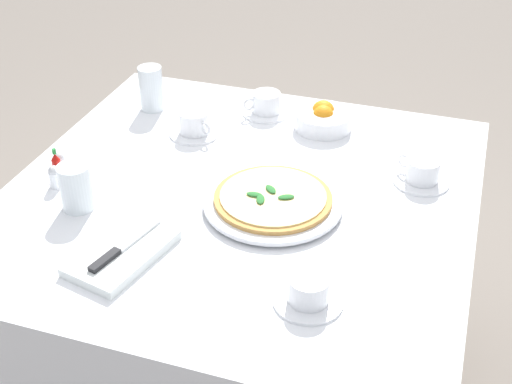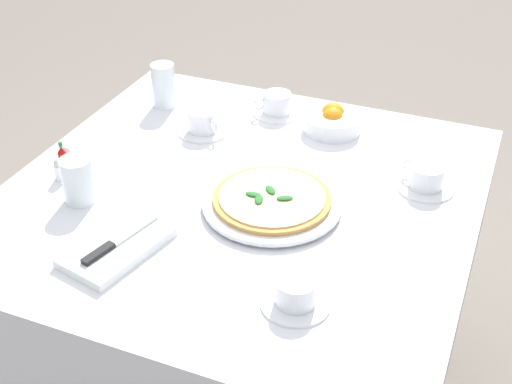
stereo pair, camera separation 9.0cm
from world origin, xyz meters
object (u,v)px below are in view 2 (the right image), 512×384
Objects in this scene: coffee_cup_right_edge at (277,105)px; napkin_folded at (117,247)px; pizza_plate at (272,203)px; citrus_bowl at (332,121)px; water_glass_left_edge at (164,87)px; pepper_shaker at (60,170)px; coffee_cup_near_right at (296,293)px; coffee_cup_far_right at (203,122)px; water_glass_near_left at (79,183)px; coffee_cup_back_corner at (426,178)px; salt_shaker at (67,157)px; hot_sauce_bottle at (63,160)px; dinner_knife at (117,241)px; pizza at (272,198)px.

napkin_folded is at bearing 173.03° from coffee_cup_right_edge.
citrus_bowl is at bearing -2.40° from pizza_plate.
water_glass_left_edge is 0.43m from pepper_shaker.
citrus_bowl is (0.66, 0.13, 0.00)m from coffee_cup_near_right.
water_glass_near_left reaches higher than coffee_cup_far_right.
coffee_cup_back_corner is 1.07× the size of water_glass_left_edge.
water_glass_near_left is 0.16m from salt_shaker.
water_glass_left_edge is 0.47m from citrus_bowl.
salt_shaker is (0.24, 0.28, 0.02)m from napkin_folded.
coffee_cup_far_right reaches higher than salt_shaker.
pepper_shaker is (-0.08, 0.49, 0.01)m from pizza_plate.
hot_sauce_bottle is at bearing 65.07° from napkin_folded.
pepper_shaker is (0.05, 0.09, -0.02)m from water_glass_near_left.
dinner_knife is 2.33× the size of hot_sauce_bottle.
pizza_plate is at bearing -127.76° from water_glass_left_edge.
coffee_cup_right_edge is at bearing 63.82° from coffee_cup_back_corner.
coffee_cup_right_edge is 0.68m from dinner_knife.
water_glass_left_edge is (-0.07, 0.30, 0.03)m from coffee_cup_right_edge.
napkin_folded is at bearing 180.00° from dinner_knife.
water_glass_left_edge is 0.81× the size of citrus_bowl.
pizza_plate is 0.38m from coffee_cup_far_right.
pepper_shaker is at bearing 69.91° from dinner_knife.
hot_sauce_bottle reaches higher than coffee_cup_back_corner.
coffee_cup_back_corner is at bearing -34.54° from dinner_knife.
coffee_cup_far_right reaches higher than pizza.
salt_shaker is at bearing 128.03° from citrus_bowl.
water_glass_left_edge is at bearing -5.30° from pepper_shaker.
coffee_cup_back_corner is 1.57× the size of hot_sauce_bottle.
coffee_cup_back_corner is at bearing -64.22° from water_glass_near_left.
pizza is 0.45m from coffee_cup_right_edge.
water_glass_near_left is 0.43× the size of napkin_folded.
napkin_folded is 4.33× the size of pepper_shaker.
pizza_plate is at bearing 124.70° from coffee_cup_back_corner.
water_glass_near_left is at bearing 108.25° from pizza.
coffee_cup_far_right is 1.57× the size of hot_sauce_bottle.
coffee_cup_near_right reaches higher than napkin_folded.
citrus_bowl is 0.68m from hot_sauce_bottle.
pizza is at bearing -131.26° from coffee_cup_far_right.
coffee_cup_right_edge is 0.61m from water_glass_near_left.
pepper_shaker is at bearing 132.70° from citrus_bowl.
coffee_cup_near_right is at bearing -150.98° from pizza_plate.
water_glass_near_left is (0.14, 0.55, 0.02)m from coffee_cup_near_right.
water_glass_left_edge is at bearing 103.03° from coffee_cup_right_edge.
citrus_bowl is 2.67× the size of salt_shaker.
coffee_cup_right_edge is 1.57× the size of hot_sauce_bottle.
water_glass_near_left is 0.67m from citrus_bowl.
water_glass_left_edge reaches higher than coffee_cup_back_corner.
coffee_cup_right_edge reaches higher than coffee_cup_back_corner.
dinner_knife is (0.01, 0.38, -0.00)m from coffee_cup_near_right.
pizza is 0.35m from dinner_knife.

